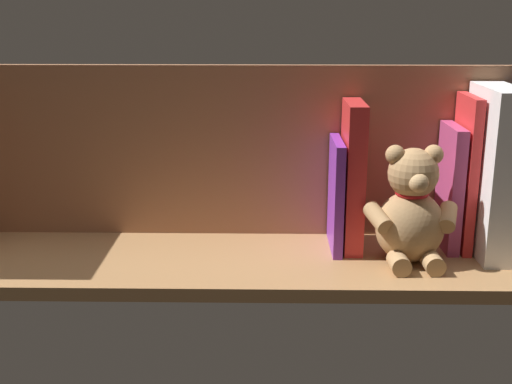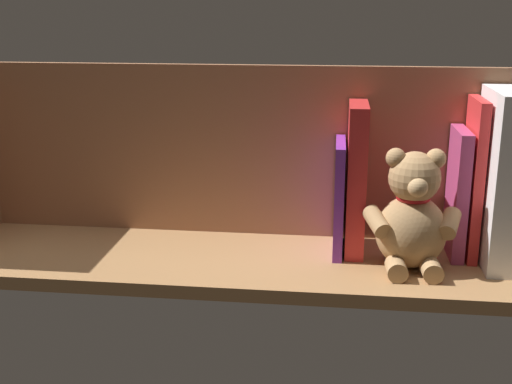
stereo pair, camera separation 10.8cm
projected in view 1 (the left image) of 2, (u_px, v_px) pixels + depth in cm
name	position (u px, v px, depth cm)	size (l,w,h in cm)	color
ground_plane	(256.00, 261.00, 111.96)	(107.61, 27.69, 2.20)	#A87A4C
shelf_back_panel	(257.00, 151.00, 118.62)	(107.61, 1.50, 30.51)	#9E6746
dictionary_thick_white	(494.00, 172.00, 109.39)	(5.68, 16.03, 27.96)	white
book_2	(464.00, 173.00, 112.14)	(1.62, 11.15, 26.23)	red
book_3	(450.00, 187.00, 112.95)	(2.05, 10.96, 21.22)	#B23F72
teddy_bear	(411.00, 212.00, 106.78)	(15.72, 12.60, 19.38)	tan
book_4	(352.00, 176.00, 112.41)	(3.08, 11.58, 25.14)	red
book_5	(336.00, 195.00, 112.88)	(1.56, 12.48, 18.88)	purple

